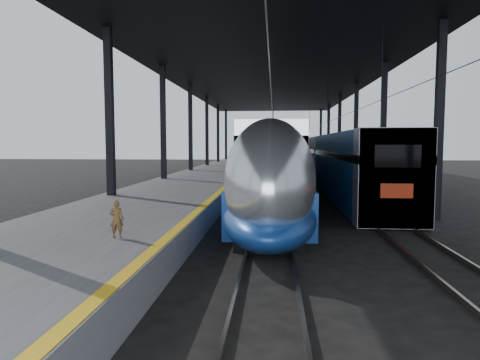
# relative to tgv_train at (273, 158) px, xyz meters

# --- Properties ---
(ground) EXTENTS (160.00, 160.00, 0.00)m
(ground) POSITION_rel_tgv_train_xyz_m (-2.00, -26.95, -2.11)
(ground) COLOR black
(ground) RESTS_ON ground
(platform) EXTENTS (6.00, 80.00, 1.00)m
(platform) POSITION_rel_tgv_train_xyz_m (-5.50, -6.95, -1.61)
(platform) COLOR #4C4C4F
(platform) RESTS_ON ground
(yellow_strip) EXTENTS (0.30, 80.00, 0.01)m
(yellow_strip) POSITION_rel_tgv_train_xyz_m (-2.70, -6.95, -1.11)
(yellow_strip) COLOR gold
(yellow_strip) RESTS_ON platform
(rails) EXTENTS (6.52, 80.00, 0.16)m
(rails) POSITION_rel_tgv_train_xyz_m (2.50, -6.95, -2.03)
(rails) COLOR slate
(rails) RESTS_ON ground
(canopy) EXTENTS (18.00, 75.00, 9.47)m
(canopy) POSITION_rel_tgv_train_xyz_m (-0.10, -6.95, 7.00)
(canopy) COLOR black
(canopy) RESTS_ON ground
(tgv_train) EXTENTS (3.15, 65.20, 4.52)m
(tgv_train) POSITION_rel_tgv_train_xyz_m (0.00, 0.00, 0.00)
(tgv_train) COLOR silver
(tgv_train) RESTS_ON ground
(second_train) EXTENTS (3.02, 56.05, 4.15)m
(second_train) POSITION_rel_tgv_train_xyz_m (5.00, 2.46, -0.01)
(second_train) COLOR #164C93
(second_train) RESTS_ON ground
(child) EXTENTS (0.40, 0.30, 1.01)m
(child) POSITION_rel_tgv_train_xyz_m (-4.04, -31.23, -0.61)
(child) COLOR brown
(child) RESTS_ON platform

